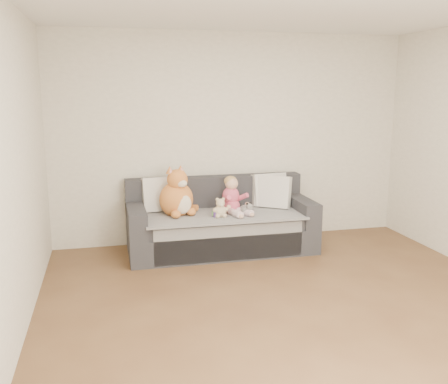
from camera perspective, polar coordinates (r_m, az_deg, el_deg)
The scene contains 10 objects.
room_shell at distance 4.35m, azimuth 7.84°, elevation 3.49°, with size 5.00×5.00×5.00m.
sofa at distance 6.01m, azimuth -0.42°, elevation -3.75°, with size 2.20×0.94×0.85m.
cushion_left at distance 6.02m, azimuth -7.18°, elevation -0.23°, with size 0.46×0.24×0.42m.
cushion_right_back at distance 6.31m, azimuth 5.19°, elevation 0.32°, with size 0.46×0.25×0.41m.
cushion_right_front at distance 6.18m, azimuth 5.61°, elevation 0.06°, with size 0.46×0.41×0.41m.
toddler at distance 5.86m, azimuth 1.00°, elevation -0.65°, with size 0.32×0.45×0.45m.
plush_cat at distance 5.80m, azimuth -5.36°, elevation -0.47°, with size 0.48×0.48×0.60m.
teddy_bear at distance 5.70m, azimuth -0.42°, elevation -1.98°, with size 0.18×0.13×0.23m.
plush_cow at distance 5.81m, azimuth 2.57°, elevation -1.98°, with size 0.13×0.19×0.16m.
sippy_cup at distance 5.69m, azimuth -0.93°, elevation -2.38°, with size 0.09×0.07×0.10m.
Camera 1 is at (-1.57, -3.59, 1.92)m, focal length 40.00 mm.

